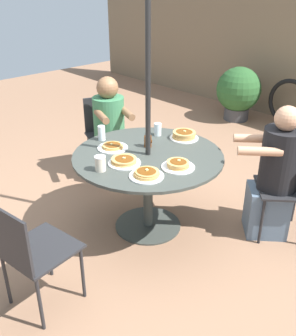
# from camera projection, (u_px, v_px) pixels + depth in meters

# --- Properties ---
(ground_plane) EXTENTS (12.00, 12.00, 0.00)m
(ground_plane) POSITION_uv_depth(u_px,v_px,m) (148.00, 226.00, 3.56)
(ground_plane) COLOR #8C664C
(patio_table) EXTENTS (1.25, 1.25, 0.71)m
(patio_table) POSITION_uv_depth(u_px,v_px,m) (148.00, 168.00, 3.30)
(patio_table) COLOR #383D38
(patio_table) RESTS_ON ground
(umbrella_pole) EXTENTS (0.04, 0.04, 2.33)m
(umbrella_pole) POSITION_uv_depth(u_px,v_px,m) (148.00, 101.00, 3.04)
(umbrella_pole) COLOR black
(umbrella_pole) RESTS_ON ground
(patio_chair_north) EXTENTS (0.55, 0.55, 0.84)m
(patio_chair_north) POSITION_uv_depth(u_px,v_px,m) (106.00, 130.00, 4.34)
(patio_chair_north) COLOR #232326
(patio_chair_north) RESTS_ON ground
(diner_north) EXTENTS (0.56, 0.47, 1.12)m
(diner_north) POSITION_uv_depth(u_px,v_px,m) (110.00, 133.00, 4.19)
(diner_north) COLOR beige
(diner_north) RESTS_ON ground
(patio_chair_east) EXTENTS (0.48, 0.48, 0.84)m
(patio_chair_east) POSITION_uv_depth(u_px,v_px,m) (29.00, 249.00, 2.49)
(patio_chair_east) COLOR #232326
(patio_chair_east) RESTS_ON ground
(patio_chair_south) EXTENTS (0.60, 0.60, 0.84)m
(patio_chair_south) POSITION_uv_depth(u_px,v_px,m) (294.00, 183.00, 3.26)
(patio_chair_south) COLOR #232326
(patio_chair_south) RESTS_ON ground
(diner_south) EXTENTS (0.58, 0.57, 1.15)m
(diner_south) POSITION_uv_depth(u_px,v_px,m) (274.00, 178.00, 3.25)
(diner_south) COLOR slate
(diner_south) RESTS_ON ground
(pancake_plate_a) EXTENTS (0.26, 0.26, 0.05)m
(pancake_plate_a) POSITION_uv_depth(u_px,v_px,m) (113.00, 147.00, 3.34)
(pancake_plate_a) COLOR white
(pancake_plate_a) RESTS_ON patio_table
(pancake_plate_b) EXTENTS (0.26, 0.26, 0.06)m
(pancake_plate_b) POSITION_uv_depth(u_px,v_px,m) (178.00, 165.00, 3.01)
(pancake_plate_b) COLOR white
(pancake_plate_b) RESTS_ON patio_table
(pancake_plate_c) EXTENTS (0.26, 0.26, 0.08)m
(pancake_plate_c) POSITION_uv_depth(u_px,v_px,m) (184.00, 135.00, 3.53)
(pancake_plate_c) COLOR white
(pancake_plate_c) RESTS_ON patio_table
(pancake_plate_d) EXTENTS (0.26, 0.26, 0.05)m
(pancake_plate_d) POSITION_uv_depth(u_px,v_px,m) (124.00, 161.00, 3.08)
(pancake_plate_d) COLOR white
(pancake_plate_d) RESTS_ON patio_table
(pancake_plate_e) EXTENTS (0.26, 0.26, 0.06)m
(pancake_plate_e) POSITION_uv_depth(u_px,v_px,m) (147.00, 174.00, 2.88)
(pancake_plate_e) COLOR white
(pancake_plate_e) RESTS_ON patio_table
(syrup_bottle) EXTENTS (0.08, 0.06, 0.14)m
(syrup_bottle) POSITION_uv_depth(u_px,v_px,m) (148.00, 141.00, 3.35)
(syrup_bottle) COLOR #602D0F
(syrup_bottle) RESTS_ON patio_table
(coffee_cup) EXTENTS (0.08, 0.08, 0.12)m
(coffee_cup) POSITION_uv_depth(u_px,v_px,m) (100.00, 163.00, 2.95)
(coffee_cup) COLOR beige
(coffee_cup) RESTS_ON patio_table
(drinking_glass_a) EXTENTS (0.06, 0.06, 0.13)m
(drinking_glass_a) POSITION_uv_depth(u_px,v_px,m) (102.00, 133.00, 3.49)
(drinking_glass_a) COLOR silver
(drinking_glass_a) RESTS_ON patio_table
(drinking_glass_b) EXTENTS (0.07, 0.07, 0.11)m
(drinking_glass_b) POSITION_uv_depth(u_px,v_px,m) (158.00, 129.00, 3.59)
(drinking_glass_b) COLOR silver
(drinking_glass_b) RESTS_ON patio_table
(potted_shrub) EXTENTS (0.67, 0.67, 0.81)m
(potted_shrub) POSITION_uv_depth(u_px,v_px,m) (238.00, 91.00, 5.92)
(potted_shrub) COLOR #3D3D3F
(potted_shrub) RESTS_ON ground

